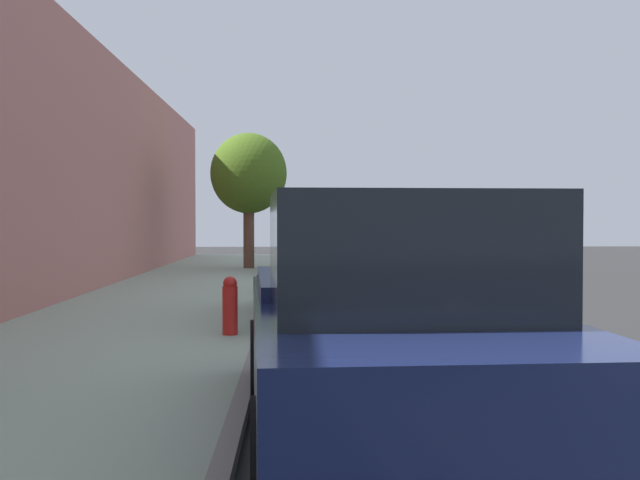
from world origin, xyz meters
TOP-DOWN VIEW (x-y plane):
  - ground at (0.00, 0.00)m, footprint 74.17×74.17m
  - sidewalk at (3.84, 0.00)m, footprint 4.10×46.36m
  - curb_edge at (1.71, 0.00)m, footprint 0.16×46.36m
  - lane_stripe_centre at (-3.25, -1.08)m, footprint 0.14×44.20m
  - lane_stripe_bike_edge at (0.24, 0.00)m, footprint 0.12×46.36m
  - building_facade at (6.14, 0.00)m, footprint 0.50×46.36m
  - parked_sedan_grey_nearest at (0.74, -11.00)m, footprint 1.99×4.48m
  - parked_suv_black_second at (0.63, 0.53)m, footprint 2.09×4.76m
  - parked_pickup_dark_blue_mid at (0.54, 7.95)m, footprint 2.25×5.40m
  - bicycle_at_curb at (1.24, -3.85)m, footprint 1.73×0.46m
  - cyclist_with_backpack at (1.47, -4.30)m, footprint 0.44×0.62m
  - street_tree_near_cyclist at (2.77, -12.80)m, footprint 2.60×2.60m
  - fire_hydrant at (2.14, 2.64)m, footprint 0.22×0.22m

SIDE VIEW (x-z plane):
  - ground at x=0.00m, z-range 0.00..0.00m
  - lane_stripe_bike_edge at x=0.24m, z-range 0.00..0.01m
  - lane_stripe_centre at x=-3.25m, z-range 0.00..0.01m
  - sidewalk at x=3.84m, z-range 0.00..0.12m
  - curb_edge at x=1.71m, z-range 0.00..0.12m
  - bicycle_at_curb at x=1.24m, z-range -0.01..0.74m
  - fire_hydrant at x=2.14m, z-range 0.13..0.97m
  - parked_sedan_grey_nearest at x=0.74m, z-range -0.01..1.51m
  - parked_pickup_dark_blue_mid at x=0.54m, z-range -0.07..1.88m
  - cyclist_with_backpack at x=1.47m, z-range 0.18..1.84m
  - parked_suv_black_second at x=0.63m, z-range 0.03..2.02m
  - building_facade at x=6.14m, z-range 0.00..6.05m
  - street_tree_near_cyclist at x=2.77m, z-range 1.02..5.63m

